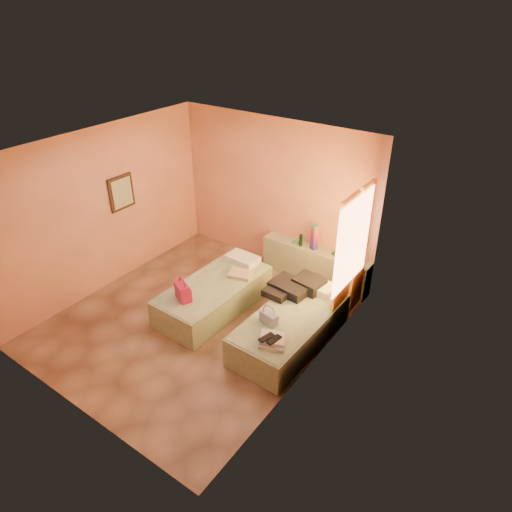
{
  "coord_description": "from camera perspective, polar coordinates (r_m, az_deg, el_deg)",
  "views": [
    {
      "loc": [
        4.15,
        -4.24,
        4.65
      ],
      "look_at": [
        0.56,
        0.85,
        0.97
      ],
      "focal_mm": 32.0,
      "sensor_mm": 36.0,
      "label": 1
    }
  ],
  "objects": [
    {
      "name": "rainbow_box",
      "position": [
        8.05,
        7.31,
        2.35
      ],
      "size": [
        0.14,
        0.14,
        0.46
      ],
      "primitive_type": "cube",
      "rotation": [
        0.0,
        0.0,
        -0.42
      ],
      "color": "#B5164B",
      "rests_on": "headboard_ledge"
    },
    {
      "name": "blue_handbag",
      "position": [
        6.55,
        1.61,
        -7.78
      ],
      "size": [
        0.3,
        0.17,
        0.18
      ],
      "primitive_type": "cube",
      "rotation": [
        0.0,
        0.0,
        -0.21
      ],
      "color": "#40509A",
      "rests_on": "bed_right"
    },
    {
      "name": "headboard_ledge",
      "position": [
        8.31,
        7.35,
        -1.11
      ],
      "size": [
        2.05,
        0.3,
        0.65
      ],
      "primitive_type": "cube",
      "color": "#9AA587",
      "rests_on": "ground"
    },
    {
      "name": "green_book",
      "position": [
        8.01,
        10.2,
        0.21
      ],
      "size": [
        0.23,
        0.2,
        0.03
      ],
      "primitive_type": "cube",
      "rotation": [
        0.0,
        0.0,
        -0.35
      ],
      "color": "#26482A",
      "rests_on": "headboard_ledge"
    },
    {
      "name": "small_dish",
      "position": [
        8.29,
        4.97,
        1.72
      ],
      "size": [
        0.16,
        0.16,
        0.03
      ],
      "primitive_type": "cylinder",
      "rotation": [
        0.0,
        0.0,
        -0.3
      ],
      "color": "#559C7B",
      "rests_on": "headboard_ledge"
    },
    {
      "name": "clothes_pile",
      "position": [
        7.19,
        4.68,
        -3.88
      ],
      "size": [
        0.7,
        0.7,
        0.2
      ],
      "primitive_type": "cube",
      "rotation": [
        0.0,
        0.0,
        -0.07
      ],
      "color": "black",
      "rests_on": "bed_right"
    },
    {
      "name": "bed_right",
      "position": [
        6.92,
        4.29,
        -9.03
      ],
      "size": [
        0.95,
        2.02,
        0.5
      ],
      "primitive_type": "cube",
      "rotation": [
        0.0,
        0.0,
        -0.02
      ],
      "color": "#A3C09A",
      "rests_on": "ground"
    },
    {
      "name": "towel_stack",
      "position": [
        6.24,
        2.13,
        -10.57
      ],
      "size": [
        0.44,
        0.41,
        0.1
      ],
      "primitive_type": "cube",
      "rotation": [
        0.0,
        0.0,
        0.39
      ],
      "color": "white",
      "rests_on": "bed_right"
    },
    {
      "name": "ground",
      "position": [
        7.54,
        -7.27,
        -7.83
      ],
      "size": [
        4.5,
        4.5,
        0.0
      ],
      "primitive_type": "plane",
      "color": "tan",
      "rests_on": "ground"
    },
    {
      "name": "magenta_handbag",
      "position": [
        7.08,
        -9.1,
        -4.4
      ],
      "size": [
        0.34,
        0.28,
        0.28
      ],
      "primitive_type": "cube",
      "rotation": [
        0.0,
        0.0,
        -0.43
      ],
      "color": "#B5164B",
      "rests_on": "bed_left"
    },
    {
      "name": "flower_vase",
      "position": [
        7.83,
        12.26,
        0.12
      ],
      "size": [
        0.22,
        0.22,
        0.25
      ],
      "primitive_type": "cube",
      "rotation": [
        0.0,
        0.0,
        -0.17
      ],
      "color": "white",
      "rests_on": "headboard_ledge"
    },
    {
      "name": "bed_left",
      "position": [
        7.61,
        -5.26,
        -4.92
      ],
      "size": [
        0.95,
        2.02,
        0.5
      ],
      "primitive_type": "cube",
      "rotation": [
        0.0,
        0.0,
        -0.02
      ],
      "color": "#A3C09A",
      "rests_on": "ground"
    },
    {
      "name": "khaki_garment",
      "position": [
        7.6,
        -1.95,
        -2.29
      ],
      "size": [
        0.43,
        0.38,
        0.06
      ],
      "primitive_type": "cube",
      "rotation": [
        0.0,
        0.0,
        0.29
      ],
      "color": "tan",
      "rests_on": "bed_left"
    },
    {
      "name": "sandal_pair",
      "position": [
        6.17,
        1.74,
        -10.33
      ],
      "size": [
        0.22,
        0.27,
        0.02
      ],
      "primitive_type": "cube",
      "rotation": [
        0.0,
        0.0,
        -0.25
      ],
      "color": "black",
      "rests_on": "towel_stack"
    },
    {
      "name": "room_walls",
      "position": [
        6.84,
        -3.79,
        5.76
      ],
      "size": [
        4.02,
        4.51,
        2.81
      ],
      "color": "#F09A80",
      "rests_on": "ground"
    },
    {
      "name": "water_bottle",
      "position": [
        8.17,
        5.61,
        1.98
      ],
      "size": [
        0.07,
        0.07,
        0.22
      ],
      "primitive_type": "cylinder",
      "rotation": [
        0.0,
        0.0,
        -0.14
      ],
      "color": "#12321C",
      "rests_on": "headboard_ledge"
    }
  ]
}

